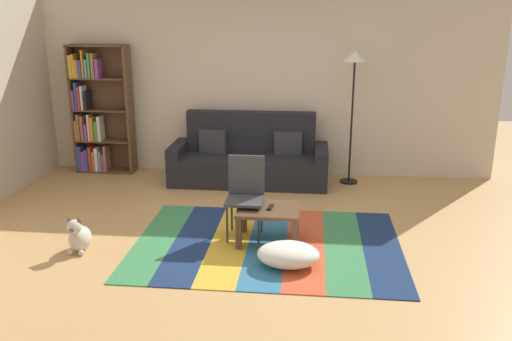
# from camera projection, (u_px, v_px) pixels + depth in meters

# --- Properties ---
(ground_plane) EXTENTS (14.00, 14.00, 0.00)m
(ground_plane) POSITION_uv_depth(u_px,v_px,m) (245.00, 237.00, 5.95)
(ground_plane) COLOR tan
(back_wall) EXTENTS (6.80, 0.10, 2.70)m
(back_wall) POSITION_uv_depth(u_px,v_px,m) (265.00, 85.00, 7.98)
(back_wall) COLOR beige
(back_wall) RESTS_ON ground_plane
(rug) EXTENTS (2.85, 2.08, 0.01)m
(rug) POSITION_uv_depth(u_px,v_px,m) (267.00, 244.00, 5.77)
(rug) COLOR #387F4C
(rug) RESTS_ON ground_plane
(couch) EXTENTS (2.26, 0.80, 1.00)m
(couch) POSITION_uv_depth(u_px,v_px,m) (249.00, 159.00, 7.79)
(couch) COLOR black
(couch) RESTS_ON ground_plane
(bookshelf) EXTENTS (0.90, 0.28, 1.94)m
(bookshelf) POSITION_uv_depth(u_px,v_px,m) (96.00, 113.00, 8.13)
(bookshelf) COLOR brown
(bookshelf) RESTS_ON ground_plane
(coffee_table) EXTENTS (0.66, 0.54, 0.38)m
(coffee_table) POSITION_uv_depth(u_px,v_px,m) (268.00, 214.00, 5.75)
(coffee_table) COLOR #513826
(coffee_table) RESTS_ON rug
(pouf) EXTENTS (0.62, 0.47, 0.23)m
(pouf) POSITION_uv_depth(u_px,v_px,m) (288.00, 254.00, 5.25)
(pouf) COLOR white
(pouf) RESTS_ON rug
(dog) EXTENTS (0.22, 0.35, 0.40)m
(dog) POSITION_uv_depth(u_px,v_px,m) (79.00, 237.00, 5.58)
(dog) COLOR beige
(dog) RESTS_ON ground_plane
(standing_lamp) EXTENTS (0.32, 0.32, 1.89)m
(standing_lamp) POSITION_uv_depth(u_px,v_px,m) (354.00, 74.00, 7.39)
(standing_lamp) COLOR black
(standing_lamp) RESTS_ON ground_plane
(tv_remote) EXTENTS (0.07, 0.15, 0.02)m
(tv_remote) POSITION_uv_depth(u_px,v_px,m) (270.00, 207.00, 5.72)
(tv_remote) COLOR black
(tv_remote) RESTS_ON coffee_table
(folding_chair) EXTENTS (0.40, 0.40, 0.90)m
(folding_chair) POSITION_uv_depth(u_px,v_px,m) (246.00, 190.00, 5.88)
(folding_chair) COLOR #38383D
(folding_chair) RESTS_ON ground_plane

